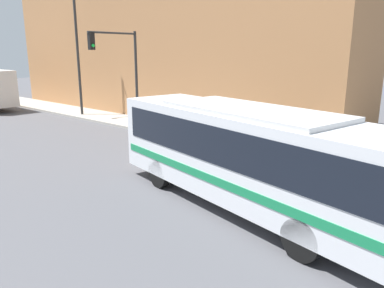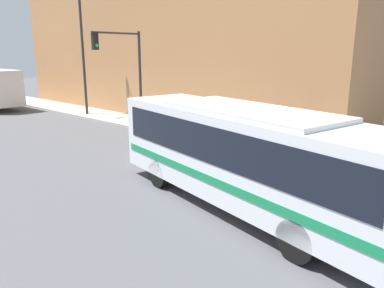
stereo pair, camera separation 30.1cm
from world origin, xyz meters
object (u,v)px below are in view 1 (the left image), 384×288
street_lamp (73,45)px  pedestrian_near_corner (286,128)px  traffic_light_pole (121,63)px  parking_meter (171,116)px  city_bus (248,152)px  fire_hydrant (274,145)px

street_lamp → pedestrian_near_corner: size_ratio=4.71×
traffic_light_pole → pedestrian_near_corner: bearing=-76.4°
street_lamp → parking_meter: bearing=-89.7°
traffic_light_pole → street_lamp: (0.89, 6.11, 1.00)m
parking_meter → street_lamp: bearing=90.3°
city_bus → street_lamp: street_lamp is taller
fire_hydrant → street_lamp: size_ratio=0.08×
fire_hydrant → parking_meter: size_ratio=0.49×
city_bus → fire_hydrant: (5.78, 2.26, -1.28)m
pedestrian_near_corner → street_lamp: bearing=95.0°
parking_meter → pedestrian_near_corner: 6.39m
parking_meter → pedestrian_near_corner: size_ratio=0.78×
fire_hydrant → street_lamp: bearing=90.2°
fire_hydrant → traffic_light_pole: (-0.95, 9.30, 3.45)m
fire_hydrant → traffic_light_pole: size_ratio=0.12×
city_bus → pedestrian_near_corner: city_bus is taller
traffic_light_pole → parking_meter: 4.23m
traffic_light_pole → pedestrian_near_corner: (2.24, -9.23, -2.89)m
city_bus → pedestrian_near_corner: (7.08, 2.33, -0.72)m
city_bus → traffic_light_pole: bearing=79.2°
parking_meter → traffic_light_pole: bearing=107.7°
city_bus → parking_meter: (5.78, 8.59, -0.70)m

